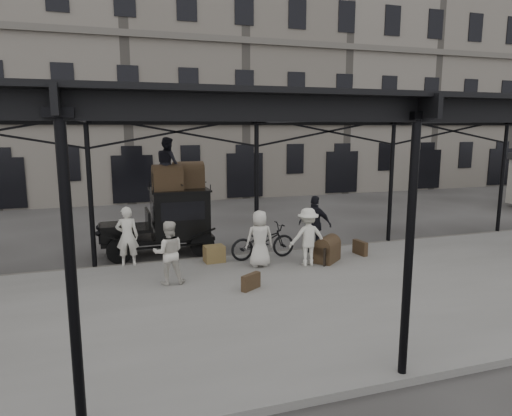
{
  "coord_description": "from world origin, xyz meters",
  "views": [
    {
      "loc": [
        -4.49,
        -11.71,
        4.18
      ],
      "look_at": [
        -0.15,
        1.6,
        1.7
      ],
      "focal_mm": 32.0,
      "sensor_mm": 36.0,
      "label": 1
    }
  ],
  "objects": [
    {
      "name": "porter_midleft",
      "position": [
        -3.11,
        -0.15,
        0.98
      ],
      "size": [
        0.86,
        0.7,
        1.67
      ],
      "primitive_type": "imported",
      "rotation": [
        0.0,
        0.0,
        3.05
      ],
      "color": "beige",
      "rests_on": "platform"
    },
    {
      "name": "steamer_trunk_roof_near",
      "position": [
        -2.68,
        3.05,
        2.53
      ],
      "size": [
        0.97,
        0.61,
        0.7
      ],
      "primitive_type": null,
      "rotation": [
        0.0,
        0.0,
        0.04
      ],
      "color": "#42311E",
      "rests_on": "taxi"
    },
    {
      "name": "suitcase_upright",
      "position": [
        3.08,
        0.72,
        0.38
      ],
      "size": [
        0.23,
        0.61,
        0.45
      ],
      "primitive_type": "cube",
      "rotation": [
        0.0,
        0.0,
        0.14
      ],
      "color": "#42311E",
      "rests_on": "platform"
    },
    {
      "name": "bicycle",
      "position": [
        -0.03,
        1.27,
        0.7
      ],
      "size": [
        2.12,
        0.84,
        1.09
      ],
      "primitive_type": "imported",
      "rotation": [
        0.0,
        0.0,
        1.63
      ],
      "color": "black",
      "rests_on": "platform"
    },
    {
      "name": "suitcase_flat",
      "position": [
        -1.21,
        -1.24,
        0.35
      ],
      "size": [
        0.58,
        0.45,
        0.4
      ],
      "primitive_type": "cube",
      "rotation": [
        0.0,
        0.0,
        0.58
      ],
      "color": "#42311E",
      "rests_on": "platform"
    },
    {
      "name": "taxi",
      "position": [
        -2.59,
        3.29,
        1.2
      ],
      "size": [
        3.65,
        1.55,
        2.18
      ],
      "color": "black",
      "rests_on": "ground"
    },
    {
      "name": "platform",
      "position": [
        0.0,
        -2.0,
        0.07
      ],
      "size": [
        28.0,
        8.0,
        0.15
      ],
      "primitive_type": "cube",
      "color": "slate",
      "rests_on": "ground"
    },
    {
      "name": "steamer_trunk_platform",
      "position": [
        1.73,
        0.38,
        0.48
      ],
      "size": [
        1.03,
        0.99,
        0.65
      ],
      "primitive_type": null,
      "rotation": [
        0.0,
        0.0,
        0.71
      ],
      "color": "#42311E",
      "rests_on": "platform"
    },
    {
      "name": "canopy",
      "position": [
        0.0,
        -1.72,
        4.6
      ],
      "size": [
        22.5,
        9.0,
        4.74
      ],
      "color": "black",
      "rests_on": "ground"
    },
    {
      "name": "wicker_hamper",
      "position": [
        -1.55,
        1.39,
        0.4
      ],
      "size": [
        0.63,
        0.49,
        0.5
      ],
      "primitive_type": "cube",
      "rotation": [
        0.0,
        0.0,
        0.07
      ],
      "color": "olive",
      "rests_on": "platform"
    },
    {
      "name": "building_frontage",
      "position": [
        0.0,
        18.0,
        7.0
      ],
      "size": [
        64.0,
        8.0,
        14.0
      ],
      "primitive_type": "cube",
      "color": "slate",
      "rests_on": "ground"
    },
    {
      "name": "porter_roof",
      "position": [
        -2.63,
        3.2,
        3.03
      ],
      "size": [
        0.87,
        0.99,
        1.7
      ],
      "primitive_type": "imported",
      "rotation": [
        0.0,
        0.0,
        1.9
      ],
      "color": "black",
      "rests_on": "taxi"
    },
    {
      "name": "porter_centre",
      "position": [
        -0.38,
        0.55,
        0.98
      ],
      "size": [
        0.85,
        0.58,
        1.67
      ],
      "primitive_type": "imported",
      "rotation": [
        0.0,
        0.0,
        3.08
      ],
      "color": "beige",
      "rests_on": "platform"
    },
    {
      "name": "porter_right",
      "position": [
        1.0,
        0.2,
        1.01
      ],
      "size": [
        1.15,
        0.72,
        1.72
      ],
      "primitive_type": "imported",
      "rotation": [
        0.0,
        0.0,
        3.07
      ],
      "color": "silver",
      "rests_on": "platform"
    },
    {
      "name": "ground",
      "position": [
        0.0,
        0.0,
        0.0
      ],
      "size": [
        120.0,
        120.0,
        0.0
      ],
      "primitive_type": "plane",
      "color": "#383533",
      "rests_on": "ground"
    },
    {
      "name": "porter_official",
      "position": [
        1.79,
        1.41,
        1.09
      ],
      "size": [
        1.1,
        1.09,
        1.87
      ],
      "primitive_type": "imported",
      "rotation": [
        0.0,
        0.0,
        2.37
      ],
      "color": "black",
      "rests_on": "platform"
    },
    {
      "name": "porter_left",
      "position": [
        -4.05,
        1.8,
        1.04
      ],
      "size": [
        0.69,
        0.49,
        1.77
      ],
      "primitive_type": "imported",
      "rotation": [
        0.0,
        0.0,
        3.04
      ],
      "color": "silver",
      "rests_on": "platform"
    },
    {
      "name": "steamer_trunk_roof_far",
      "position": [
        -1.93,
        3.5,
        2.55
      ],
      "size": [
        1.03,
        0.66,
        0.73
      ],
      "primitive_type": null,
      "rotation": [
        0.0,
        0.0,
        0.05
      ],
      "color": "#42311E",
      "rests_on": "taxi"
    }
  ]
}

